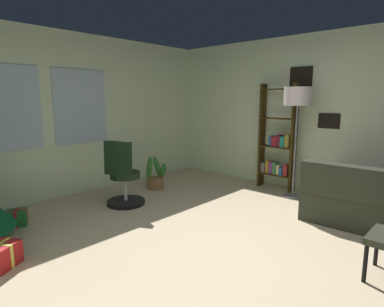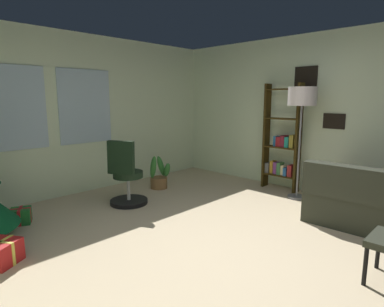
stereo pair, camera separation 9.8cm
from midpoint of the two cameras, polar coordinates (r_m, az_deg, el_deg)
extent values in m
cube|color=beige|center=(3.45, 7.97, -18.33)|extent=(5.44, 6.34, 0.10)
cube|color=silver|center=(5.57, -19.54, 6.55)|extent=(5.44, 0.10, 2.61)
cube|color=silver|center=(5.16, -28.89, 7.12)|extent=(0.90, 0.03, 1.20)
cube|color=silver|center=(5.58, -18.08, 7.97)|extent=(0.90, 0.03, 1.20)
cube|color=silver|center=(5.54, 25.68, 6.13)|extent=(0.10, 6.34, 2.61)
cube|color=black|center=(5.51, 24.53, 5.29)|extent=(0.02, 0.34, 0.24)
cube|color=black|center=(5.70, 20.17, 12.46)|extent=(0.02, 0.38, 0.39)
cube|color=#2C2E24|center=(4.73, 22.82, -4.15)|extent=(0.95, 0.17, 0.20)
cube|color=#B51927|center=(4.31, 28.22, -4.92)|extent=(0.18, 0.41, 0.41)
cylinder|color=black|center=(3.23, 29.39, -17.15)|extent=(0.04, 0.04, 0.35)
cylinder|color=black|center=(3.57, 31.05, -14.68)|extent=(0.04, 0.04, 0.35)
cube|color=red|center=(3.65, -30.31, -15.12)|extent=(0.40, 0.39, 0.22)
cube|color=#EAD84C|center=(3.65, -30.31, -15.12)|extent=(0.18, 0.26, 0.23)
cube|color=#EAD84C|center=(3.65, -30.31, -15.12)|extent=(0.28, 0.19, 0.23)
cube|color=#1E722D|center=(4.63, -27.80, -9.87)|extent=(0.31, 0.30, 0.19)
cube|color=red|center=(4.63, -27.80, -9.87)|extent=(0.23, 0.14, 0.20)
cube|color=red|center=(4.63, -27.80, -9.87)|extent=(0.13, 0.22, 0.20)
cylinder|color=black|center=(4.95, -10.65, -8.44)|extent=(0.56, 0.56, 0.06)
cylinder|color=#B2B2B7|center=(4.89, -10.73, -5.93)|extent=(0.05, 0.05, 0.39)
cylinder|color=black|center=(4.84, -10.81, -3.70)|extent=(0.44, 0.44, 0.09)
cube|color=black|center=(4.62, -12.02, -0.73)|extent=(0.27, 0.40, 0.48)
cube|color=#34260B|center=(5.53, 18.97, 2.45)|extent=(0.18, 0.04, 1.82)
cube|color=#34260B|center=(5.81, 13.62, 3.05)|extent=(0.18, 0.04, 1.82)
cube|color=#34260B|center=(5.78, 15.91, -3.74)|extent=(0.18, 0.56, 0.02)
cube|color=#34260B|center=(5.68, 16.15, 1.06)|extent=(0.18, 0.56, 0.02)
cube|color=#34260B|center=(5.63, 16.38, 5.99)|extent=(0.18, 0.56, 0.02)
cube|color=#34260B|center=(5.62, 16.63, 10.97)|extent=(0.18, 0.56, 0.02)
cube|color=maroon|center=(5.67, 17.81, -2.94)|extent=(0.16, 0.07, 0.20)
cube|color=#23538B|center=(5.71, 17.05, -3.11)|extent=(0.17, 0.06, 0.14)
cube|color=beige|center=(5.74, 16.56, -2.85)|extent=(0.15, 0.05, 0.17)
cube|color=#3C7241|center=(5.76, 15.99, -2.58)|extent=(0.16, 0.06, 0.21)
cube|color=#733678|center=(5.80, 15.35, -2.49)|extent=(0.14, 0.06, 0.21)
cube|color=#AB7C24|center=(5.84, 14.74, -2.31)|extent=(0.14, 0.06, 0.22)
cube|color=#575855|center=(5.87, 14.04, -2.43)|extent=(0.15, 0.07, 0.17)
cube|color=olive|center=(5.59, 18.10, 2.06)|extent=(0.16, 0.07, 0.22)
cube|color=#1D8274|center=(5.62, 17.33, 1.96)|extent=(0.16, 0.07, 0.18)
cube|color=maroon|center=(5.66, 16.63, 2.14)|extent=(0.16, 0.08, 0.20)
cube|color=maroon|center=(5.71, 15.89, 2.06)|extent=(0.14, 0.08, 0.16)
cube|color=#1C5388|center=(5.74, 15.31, 2.18)|extent=(0.14, 0.04, 0.17)
cylinder|color=slate|center=(5.42, 18.68, -7.36)|extent=(0.28, 0.28, 0.03)
cylinder|color=slate|center=(5.25, 19.12, 0.28)|extent=(0.03, 0.03, 1.43)
cylinder|color=white|center=(5.19, 19.66, 9.63)|extent=(0.43, 0.43, 0.28)
cylinder|color=brown|center=(5.68, -5.46, -5.23)|extent=(0.29, 0.29, 0.19)
ellipsoid|color=#337930|center=(5.49, -6.44, -2.46)|extent=(0.16, 0.24, 0.45)
ellipsoid|color=#337930|center=(5.72, -5.09, -2.23)|extent=(0.18, 0.22, 0.38)
ellipsoid|color=#337930|center=(5.63, -4.01, -2.94)|extent=(0.15, 0.22, 0.30)
camera|label=1|loc=(0.05, -89.16, 0.15)|focal=29.81mm
camera|label=2|loc=(0.05, 90.84, -0.15)|focal=29.81mm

